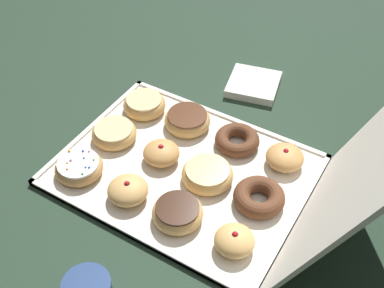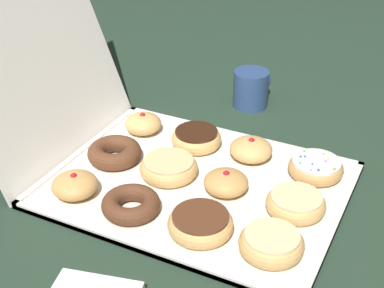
{
  "view_description": "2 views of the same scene",
  "coord_description": "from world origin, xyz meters",
  "px_view_note": "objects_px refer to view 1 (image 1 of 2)",
  "views": [
    {
      "loc": [
        0.67,
        0.42,
        0.88
      ],
      "look_at": [
        -0.06,
        -0.01,
        0.04
      ],
      "focal_mm": 46.4,
      "sensor_mm": 36.0,
      "label": 1
    },
    {
      "loc": [
        -0.84,
        -0.4,
        0.67
      ],
      "look_at": [
        0.06,
        0.04,
        0.06
      ],
      "focal_mm": 52.95,
      "sensor_mm": 36.0,
      "label": 2
    }
  ],
  "objects_px": {
    "chocolate_cake_ring_donut_10": "(258,198)",
    "jelly_filled_donut_9": "(285,157)",
    "chocolate_frosted_donut_8": "(178,212)",
    "glazed_ring_donut_0": "(144,104)",
    "donut_box": "(184,170)",
    "sprinkle_donut_2": "(79,167)",
    "jelly_filled_donut_4": "(160,154)",
    "glazed_ring_donut_7": "(206,175)",
    "chocolate_cake_ring_donut_6": "(237,140)",
    "jelly_filled_donut_5": "(128,190)",
    "glazed_ring_donut_1": "(113,134)",
    "jelly_filled_donut_11": "(234,241)",
    "napkin_stack": "(254,85)",
    "chocolate_frosted_donut_3": "(187,120)"
  },
  "relations": [
    {
      "from": "glazed_ring_donut_0",
      "to": "jelly_filled_donut_5",
      "type": "height_order",
      "value": "jelly_filled_donut_5"
    },
    {
      "from": "chocolate_cake_ring_donut_6",
      "to": "jelly_filled_donut_11",
      "type": "xyz_separation_m",
      "value": [
        0.27,
        0.13,
        0.01
      ]
    },
    {
      "from": "jelly_filled_donut_5",
      "to": "chocolate_cake_ring_donut_6",
      "type": "height_order",
      "value": "jelly_filled_donut_5"
    },
    {
      "from": "jelly_filled_donut_5",
      "to": "chocolate_cake_ring_donut_10",
      "type": "height_order",
      "value": "jelly_filled_donut_5"
    },
    {
      "from": "donut_box",
      "to": "jelly_filled_donut_9",
      "type": "xyz_separation_m",
      "value": [
        -0.14,
        0.2,
        0.03
      ]
    },
    {
      "from": "glazed_ring_donut_0",
      "to": "chocolate_frosted_donut_8",
      "type": "distance_m",
      "value": 0.37
    },
    {
      "from": "glazed_ring_donut_7",
      "to": "jelly_filled_donut_9",
      "type": "xyz_separation_m",
      "value": [
        -0.14,
        0.13,
        0.0
      ]
    },
    {
      "from": "napkin_stack",
      "to": "chocolate_cake_ring_donut_6",
      "type": "bearing_deg",
      "value": 15.99
    },
    {
      "from": "jelly_filled_donut_5",
      "to": "jelly_filled_donut_11",
      "type": "distance_m",
      "value": 0.26
    },
    {
      "from": "glazed_ring_donut_0",
      "to": "chocolate_cake_ring_donut_10",
      "type": "height_order",
      "value": "glazed_ring_donut_0"
    },
    {
      "from": "donut_box",
      "to": "glazed_ring_donut_1",
      "type": "bearing_deg",
      "value": -89.12
    },
    {
      "from": "chocolate_cake_ring_donut_10",
      "to": "napkin_stack",
      "type": "height_order",
      "value": "chocolate_cake_ring_donut_10"
    },
    {
      "from": "sprinkle_donut_2",
      "to": "glazed_ring_donut_7",
      "type": "relative_size",
      "value": 0.94
    },
    {
      "from": "sprinkle_donut_2",
      "to": "jelly_filled_donut_5",
      "type": "relative_size",
      "value": 1.23
    },
    {
      "from": "jelly_filled_donut_4",
      "to": "jelly_filled_donut_9",
      "type": "relative_size",
      "value": 0.97
    },
    {
      "from": "sprinkle_donut_2",
      "to": "chocolate_frosted_donut_8",
      "type": "xyz_separation_m",
      "value": [
        -0.01,
        0.27,
        0.0
      ]
    },
    {
      "from": "napkin_stack",
      "to": "jelly_filled_donut_4",
      "type": "bearing_deg",
      "value": -9.56
    },
    {
      "from": "chocolate_frosted_donut_8",
      "to": "glazed_ring_donut_0",
      "type": "bearing_deg",
      "value": -134.03
    },
    {
      "from": "sprinkle_donut_2",
      "to": "chocolate_cake_ring_donut_10",
      "type": "distance_m",
      "value": 0.42
    },
    {
      "from": "jelly_filled_donut_4",
      "to": "chocolate_cake_ring_donut_10",
      "type": "distance_m",
      "value": 0.26
    },
    {
      "from": "chocolate_cake_ring_donut_6",
      "to": "glazed_ring_donut_7",
      "type": "relative_size",
      "value": 0.92
    },
    {
      "from": "glazed_ring_donut_1",
      "to": "jelly_filled_donut_4",
      "type": "bearing_deg",
      "value": 89.71
    },
    {
      "from": "sprinkle_donut_2",
      "to": "chocolate_cake_ring_donut_6",
      "type": "bearing_deg",
      "value": 134.72
    },
    {
      "from": "donut_box",
      "to": "jelly_filled_donut_11",
      "type": "bearing_deg",
      "value": 57.09
    },
    {
      "from": "sprinkle_donut_2",
      "to": "chocolate_cake_ring_donut_10",
      "type": "bearing_deg",
      "value": 108.23
    },
    {
      "from": "chocolate_frosted_donut_3",
      "to": "jelly_filled_donut_4",
      "type": "xyz_separation_m",
      "value": [
        0.14,
        0.01,
        0.0
      ]
    },
    {
      "from": "chocolate_cake_ring_donut_10",
      "to": "jelly_filled_donut_9",
      "type": "bearing_deg",
      "value": 179.65
    },
    {
      "from": "sprinkle_donut_2",
      "to": "jelly_filled_donut_11",
      "type": "xyz_separation_m",
      "value": [
        -0.0,
        0.41,
        0.0
      ]
    },
    {
      "from": "chocolate_cake_ring_donut_6",
      "to": "jelly_filled_donut_9",
      "type": "bearing_deg",
      "value": 90.55
    },
    {
      "from": "sprinkle_donut_2",
      "to": "glazed_ring_donut_0",
      "type": "bearing_deg",
      "value": 179.42
    },
    {
      "from": "chocolate_frosted_donut_8",
      "to": "jelly_filled_donut_11",
      "type": "height_order",
      "value": "jelly_filled_donut_11"
    },
    {
      "from": "sprinkle_donut_2",
      "to": "glazed_ring_donut_7",
      "type": "height_order",
      "value": "sprinkle_donut_2"
    },
    {
      "from": "glazed_ring_donut_0",
      "to": "chocolate_cake_ring_donut_6",
      "type": "height_order",
      "value": "glazed_ring_donut_0"
    },
    {
      "from": "chocolate_frosted_donut_8",
      "to": "chocolate_cake_ring_donut_10",
      "type": "distance_m",
      "value": 0.18
    },
    {
      "from": "sprinkle_donut_2",
      "to": "chocolate_frosted_donut_8",
      "type": "height_order",
      "value": "same"
    },
    {
      "from": "jelly_filled_donut_5",
      "to": "chocolate_cake_ring_donut_10",
      "type": "xyz_separation_m",
      "value": [
        -0.13,
        0.26,
        -0.0
      ]
    },
    {
      "from": "chocolate_cake_ring_donut_6",
      "to": "chocolate_cake_ring_donut_10",
      "type": "relative_size",
      "value": 0.96
    },
    {
      "from": "chocolate_cake_ring_donut_6",
      "to": "chocolate_cake_ring_donut_10",
      "type": "xyz_separation_m",
      "value": [
        0.14,
        0.12,
        0.0
      ]
    },
    {
      "from": "chocolate_cake_ring_donut_6",
      "to": "napkin_stack",
      "type": "height_order",
      "value": "chocolate_cake_ring_donut_6"
    },
    {
      "from": "chocolate_frosted_donut_8",
      "to": "napkin_stack",
      "type": "distance_m",
      "value": 0.51
    },
    {
      "from": "donut_box",
      "to": "glazed_ring_donut_1",
      "type": "distance_m",
      "value": 0.2
    },
    {
      "from": "chocolate_frosted_donut_3",
      "to": "jelly_filled_donut_4",
      "type": "relative_size",
      "value": 1.34
    },
    {
      "from": "sprinkle_donut_2",
      "to": "jelly_filled_donut_4",
      "type": "height_order",
      "value": "jelly_filled_donut_4"
    },
    {
      "from": "donut_box",
      "to": "jelly_filled_donut_4",
      "type": "height_order",
      "value": "jelly_filled_donut_4"
    },
    {
      "from": "glazed_ring_donut_1",
      "to": "chocolate_cake_ring_donut_6",
      "type": "height_order",
      "value": "glazed_ring_donut_1"
    },
    {
      "from": "glazed_ring_donut_0",
      "to": "jelly_filled_donut_5",
      "type": "bearing_deg",
      "value": 27.89
    },
    {
      "from": "jelly_filled_donut_5",
      "to": "chocolate_cake_ring_donut_10",
      "type": "distance_m",
      "value": 0.29
    },
    {
      "from": "jelly_filled_donut_9",
      "to": "glazed_ring_donut_1",
      "type": "bearing_deg",
      "value": -70.53
    },
    {
      "from": "glazed_ring_donut_0",
      "to": "jelly_filled_donut_4",
      "type": "xyz_separation_m",
      "value": [
        0.13,
        0.14,
        0.0
      ]
    },
    {
      "from": "donut_box",
      "to": "jelly_filled_donut_9",
      "type": "height_order",
      "value": "jelly_filled_donut_9"
    }
  ]
}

